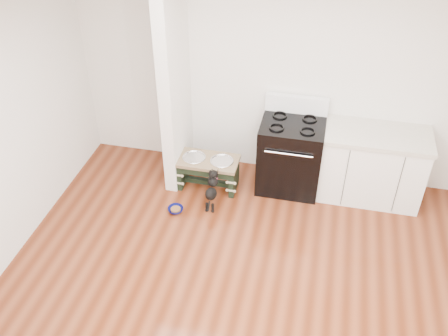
{
  "coord_description": "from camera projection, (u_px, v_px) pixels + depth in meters",
  "views": [
    {
      "loc": [
        0.56,
        -2.92,
        4.04
      ],
      "look_at": [
        -0.46,
        1.56,
        0.58
      ],
      "focal_mm": 40.0,
      "sensor_mm": 36.0,
      "label": 1
    }
  ],
  "objects": [
    {
      "name": "dog_feeder",
      "position": [
        208.0,
        167.0,
        6.24
      ],
      "size": [
        0.76,
        0.41,
        0.43
      ],
      "color": "black",
      "rests_on": "ground"
    },
    {
      "name": "floor_bowl",
      "position": [
        176.0,
        210.0,
        6.0
      ],
      "size": [
        0.23,
        0.23,
        0.06
      ],
      "rotation": [
        0.0,
        0.0,
        0.28
      ],
      "color": "#0B0F50",
      "rests_on": "ground"
    },
    {
      "name": "partition_wall",
      "position": [
        174.0,
        81.0,
        5.84
      ],
      "size": [
        0.15,
        0.8,
        2.7
      ],
      "primitive_type": "cube",
      "color": "silver",
      "rests_on": "ground"
    },
    {
      "name": "oven_range",
      "position": [
        290.0,
        154.0,
        6.16
      ],
      "size": [
        0.76,
        0.69,
        1.14
      ],
      "color": "black",
      "rests_on": "ground"
    },
    {
      "name": "room_shell",
      "position": [
        237.0,
        187.0,
        3.83
      ],
      "size": [
        5.0,
        5.0,
        5.0
      ],
      "color": "silver",
      "rests_on": "ground"
    },
    {
      "name": "ground",
      "position": [
        234.0,
        317.0,
        4.8
      ],
      "size": [
        5.0,
        5.0,
        0.0
      ],
      "primitive_type": "plane",
      "color": "#4E1F0E",
      "rests_on": "ground"
    },
    {
      "name": "puppy",
      "position": [
        212.0,
        189.0,
        5.97
      ],
      "size": [
        0.13,
        0.39,
        0.46
      ],
      "color": "black",
      "rests_on": "ground"
    },
    {
      "name": "cabinet_run",
      "position": [
        371.0,
        165.0,
        6.01
      ],
      "size": [
        1.24,
        0.64,
        0.91
      ],
      "color": "white",
      "rests_on": "ground"
    }
  ]
}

